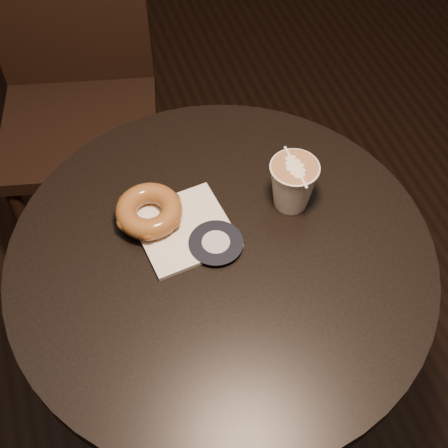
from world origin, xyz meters
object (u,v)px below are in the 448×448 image
object	(u,v)px
doughnut	(149,211)
cafe_table	(221,312)
chair	(73,71)
latte_cup	(293,185)
pastry_bag	(184,229)

from	to	relation	value
doughnut	cafe_table	bearing A→B (deg)	-47.67
cafe_table	doughnut	xyz separation A→B (m)	(-0.09, 0.10, 0.23)
cafe_table	chair	xyz separation A→B (m)	(-0.14, 0.77, 0.01)
doughnut	chair	bearing A→B (deg)	94.18
chair	latte_cup	xyz separation A→B (m)	(0.29, -0.70, 0.24)
chair	doughnut	xyz separation A→B (m)	(0.05, -0.66, 0.22)
latte_cup	doughnut	bearing A→B (deg)	171.01
cafe_table	pastry_bag	xyz separation A→B (m)	(-0.04, 0.06, 0.20)
chair	latte_cup	distance (m)	0.80
pastry_bag	doughnut	xyz separation A→B (m)	(-0.05, 0.04, 0.02)
pastry_bag	doughnut	distance (m)	0.07
cafe_table	doughnut	size ratio (longest dim) A/B	6.69
cafe_table	chair	bearing A→B (deg)	100.41
chair	latte_cup	size ratio (longest dim) A/B	10.87
doughnut	latte_cup	bearing A→B (deg)	-8.99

